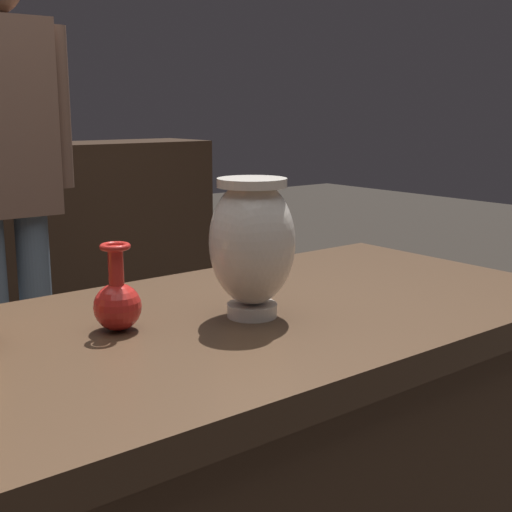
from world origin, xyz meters
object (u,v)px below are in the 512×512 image
(vase_centerpiece, at_px, (252,242))
(visitor_center_back, at_px, (5,169))
(shelf_vase_right, at_px, (42,122))
(vase_tall_behind, at_px, (117,301))

(vase_centerpiece, distance_m, visitor_center_back, 1.42)
(vase_centerpiece, height_order, visitor_center_back, visitor_center_back)
(vase_centerpiece, bearing_deg, shelf_vase_right, 76.19)
(vase_centerpiece, bearing_deg, visitor_center_back, 86.75)
(vase_tall_behind, relative_size, visitor_center_back, 0.09)
(vase_tall_behind, distance_m, shelf_vase_right, 2.33)
(shelf_vase_right, height_order, visitor_center_back, visitor_center_back)
(vase_tall_behind, height_order, shelf_vase_right, shelf_vase_right)
(vase_centerpiece, xyz_separation_m, visitor_center_back, (0.08, 1.41, 0.03))
(vase_centerpiece, relative_size, vase_tall_behind, 1.67)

